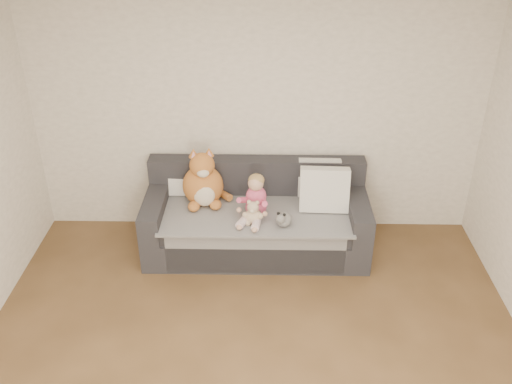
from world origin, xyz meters
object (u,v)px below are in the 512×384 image
at_px(plush_cat, 203,183).
at_px(sippy_cup, 255,213).
at_px(toddler, 255,200).
at_px(teddy_bear, 253,214).
at_px(sofa, 256,220).

bearing_deg(plush_cat, sippy_cup, -39.96).
height_order(toddler, teddy_bear, toddler).
distance_m(plush_cat, teddy_bear, 0.64).
bearing_deg(sofa, toddler, -93.05).
bearing_deg(sippy_cup, toddler, 89.71).
height_order(plush_cat, sippy_cup, plush_cat).
distance_m(sofa, sippy_cup, 0.33).
height_order(plush_cat, teddy_bear, plush_cat).
bearing_deg(plush_cat, teddy_bear, -46.41).
xyz_separation_m(sofa, toddler, (-0.01, -0.17, 0.35)).
xyz_separation_m(sofa, sippy_cup, (-0.01, -0.23, 0.23)).
distance_m(toddler, teddy_bear, 0.16).
bearing_deg(teddy_bear, plush_cat, 150.20).
xyz_separation_m(toddler, plush_cat, (-0.52, 0.24, 0.04)).
relative_size(toddler, teddy_bear, 1.77).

